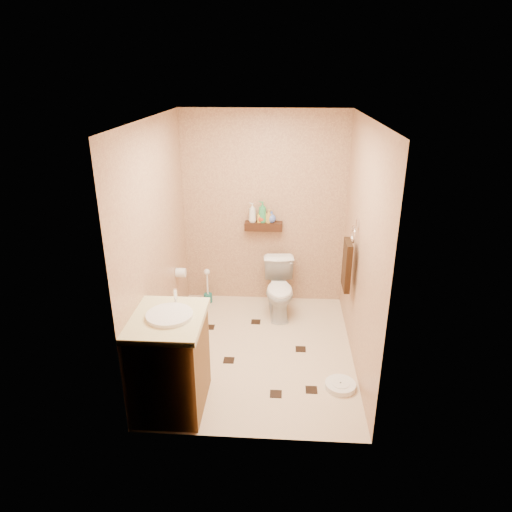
{
  "coord_description": "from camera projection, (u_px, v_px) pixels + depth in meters",
  "views": [
    {
      "loc": [
        0.25,
        -4.13,
        2.79
      ],
      "look_at": [
        -0.03,
        0.25,
        1.0
      ],
      "focal_mm": 32.0,
      "sensor_mm": 36.0,
      "label": 1
    }
  ],
  "objects": [
    {
      "name": "toilet_paper",
      "position": [
        181.0,
        273.0,
        5.32
      ],
      "size": [
        0.12,
        0.11,
        0.12
      ],
      "color": "white",
      "rests_on": "wall_left"
    },
    {
      "name": "bottle_f",
      "position": [
        271.0,
        217.0,
        5.53
      ],
      "size": [
        0.14,
        0.14,
        0.14
      ],
      "primitive_type": "imported",
      "rotation": [
        0.0,
        0.0,
        0.37
      ],
      "color": "#4C67BE",
      "rests_on": "wall_shelf"
    },
    {
      "name": "floor_accents",
      "position": [
        262.0,
        354.0,
        4.83
      ],
      "size": [
        1.25,
        1.4,
        0.01
      ],
      "color": "black",
      "rests_on": "ground"
    },
    {
      "name": "toilet",
      "position": [
        280.0,
        289.0,
        5.52
      ],
      "size": [
        0.43,
        0.68,
        0.67
      ],
      "primitive_type": "imported",
      "rotation": [
        0.0,
        0.0,
        0.08
      ],
      "color": "white",
      "rests_on": "ground"
    },
    {
      "name": "wall_back",
      "position": [
        264.0,
        210.0,
        5.59
      ],
      "size": [
        2.0,
        0.04,
        2.4
      ],
      "primitive_type": "cube",
      "color": "tan",
      "rests_on": "ground"
    },
    {
      "name": "wall_left",
      "position": [
        157.0,
        244.0,
        4.5
      ],
      "size": [
        0.04,
        2.5,
        2.4
      ],
      "primitive_type": "cube",
      "color": "tan",
      "rests_on": "ground"
    },
    {
      "name": "vanity",
      "position": [
        171.0,
        361.0,
        3.94
      ],
      "size": [
        0.61,
        0.74,
        1.04
      ],
      "rotation": [
        0.0,
        0.0,
        0.0
      ],
      "color": "brown",
      "rests_on": "ground"
    },
    {
      "name": "wall_right",
      "position": [
        362.0,
        249.0,
        4.38
      ],
      "size": [
        0.04,
        2.5,
        2.4
      ],
      "primitive_type": "cube",
      "color": "tan",
      "rests_on": "ground"
    },
    {
      "name": "bottle_b",
      "position": [
        261.0,
        216.0,
        5.54
      ],
      "size": [
        0.07,
        0.08,
        0.15
      ],
      "primitive_type": "imported",
      "rotation": [
        0.0,
        0.0,
        6.19
      ],
      "color": "gold",
      "rests_on": "wall_shelf"
    },
    {
      "name": "ground",
      "position": [
        258.0,
        351.0,
        4.89
      ],
      "size": [
        2.5,
        2.5,
        0.0
      ],
      "primitive_type": "plane",
      "color": "beige",
      "rests_on": "ground"
    },
    {
      "name": "wall_front",
      "position": [
        247.0,
        309.0,
        3.28
      ],
      "size": [
        2.0,
        0.04,
        2.4
      ],
      "primitive_type": "cube",
      "color": "tan",
      "rests_on": "ground"
    },
    {
      "name": "wall_shelf",
      "position": [
        264.0,
        226.0,
        5.59
      ],
      "size": [
        0.46,
        0.14,
        0.1
      ],
      "primitive_type": "cube",
      "color": "#381C0F",
      "rests_on": "wall_back"
    },
    {
      "name": "towel_ring",
      "position": [
        347.0,
        263.0,
        4.71
      ],
      "size": [
        0.12,
        0.3,
        0.76
      ],
      "color": "silver",
      "rests_on": "wall_right"
    },
    {
      "name": "bottle_a",
      "position": [
        252.0,
        213.0,
        5.53
      ],
      "size": [
        0.12,
        0.12,
        0.24
      ],
      "primitive_type": "imported",
      "rotation": [
        0.0,
        0.0,
        4.27
      ],
      "color": "silver",
      "rests_on": "wall_shelf"
    },
    {
      "name": "bottle_c",
      "position": [
        262.0,
        217.0,
        5.54
      ],
      "size": [
        0.15,
        0.15,
        0.14
      ],
      "primitive_type": "imported",
      "rotation": [
        0.0,
        0.0,
        0.64
      ],
      "color": "red",
      "rests_on": "wall_shelf"
    },
    {
      "name": "toilet_brush",
      "position": [
        208.0,
        291.0,
        5.86
      ],
      "size": [
        0.11,
        0.11,
        0.47
      ],
      "color": "#19645F",
      "rests_on": "ground"
    },
    {
      "name": "bottle_d",
      "position": [
        262.0,
        212.0,
        5.52
      ],
      "size": [
        0.13,
        0.13,
        0.26
      ],
      "primitive_type": "imported",
      "rotation": [
        0.0,
        0.0,
        4.4
      ],
      "color": "#319353",
      "rests_on": "wall_shelf"
    },
    {
      "name": "ceiling",
      "position": [
        258.0,
        119.0,
        3.98
      ],
      "size": [
        2.0,
        2.5,
        0.02
      ],
      "primitive_type": "cube",
      "color": "white",
      "rests_on": "wall_back"
    },
    {
      "name": "bottle_e",
      "position": [
        269.0,
        216.0,
        5.53
      ],
      "size": [
        0.11,
        0.11,
        0.17
      ],
      "primitive_type": "imported",
      "rotation": [
        0.0,
        0.0,
        0.92
      ],
      "color": "gold",
      "rests_on": "wall_shelf"
    },
    {
      "name": "bathroom_scale",
      "position": [
        340.0,
        385.0,
        4.31
      ],
      "size": [
        0.37,
        0.37,
        0.06
      ],
      "rotation": [
        0.0,
        0.0,
        0.32
      ],
      "color": "white",
      "rests_on": "ground"
    }
  ]
}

